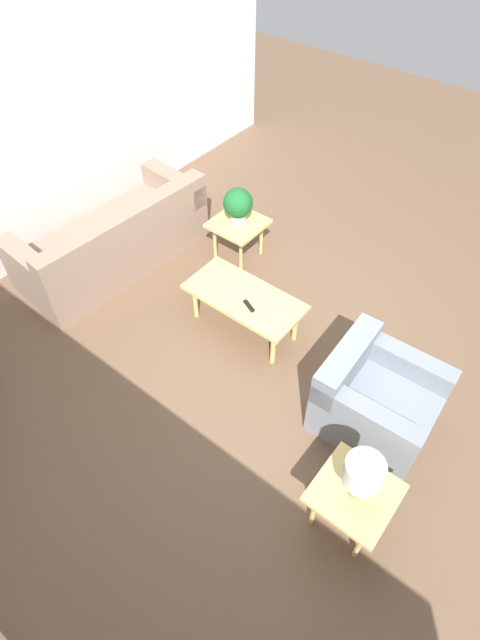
{
  "coord_description": "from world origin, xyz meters",
  "views": [
    {
      "loc": [
        -1.61,
        2.56,
        3.79
      ],
      "look_at": [
        0.22,
        0.25,
        0.55
      ],
      "focal_mm": 28.0,
      "sensor_mm": 36.0,
      "label": 1
    }
  ],
  "objects_px": {
    "coffee_table": "(244,299)",
    "table_lamp": "(363,474)",
    "armchair": "(374,399)",
    "side_table_lamp": "(354,496)",
    "side_table_plant": "(238,227)",
    "sofa": "(115,241)",
    "potted_plant": "(238,204)"
  },
  "relations": [
    {
      "from": "armchair",
      "to": "table_lamp",
      "type": "bearing_deg",
      "value": -164.01
    },
    {
      "from": "side_table_plant",
      "to": "table_lamp",
      "type": "distance_m",
      "value": 3.17
    },
    {
      "from": "side_table_lamp",
      "to": "side_table_plant",
      "type": "bearing_deg",
      "value": -36.62
    },
    {
      "from": "armchair",
      "to": "side_table_lamp",
      "type": "relative_size",
      "value": 1.67
    },
    {
      "from": "sofa",
      "to": "table_lamp",
      "type": "relative_size",
      "value": 5.34
    },
    {
      "from": "side_table_lamp",
      "to": "potted_plant",
      "type": "bearing_deg",
      "value": -36.62
    },
    {
      "from": "sofa",
      "to": "coffee_table",
      "type": "height_order",
      "value": "sofa"
    },
    {
      "from": "side_table_plant",
      "to": "table_lamp",
      "type": "relative_size",
      "value": 1.36
    },
    {
      "from": "side_table_lamp",
      "to": "coffee_table",
      "type": "bearing_deg",
      "value": -30.3
    },
    {
      "from": "side_table_plant",
      "to": "potted_plant",
      "type": "xyz_separation_m",
      "value": [
        -0.0,
        0.0,
        0.3
      ]
    },
    {
      "from": "side_table_lamp",
      "to": "potted_plant",
      "type": "height_order",
      "value": "potted_plant"
    },
    {
      "from": "side_table_plant",
      "to": "table_lamp",
      "type": "bearing_deg",
      "value": 143.38
    },
    {
      "from": "sofa",
      "to": "armchair",
      "type": "relative_size",
      "value": 2.35
    },
    {
      "from": "armchair",
      "to": "side_table_plant",
      "type": "relative_size",
      "value": 1.67
    },
    {
      "from": "coffee_table",
      "to": "table_lamp",
      "type": "distance_m",
      "value": 2.1
    },
    {
      "from": "sofa",
      "to": "coffee_table",
      "type": "relative_size",
      "value": 1.88
    },
    {
      "from": "coffee_table",
      "to": "table_lamp",
      "type": "xyz_separation_m",
      "value": [
        -1.79,
        1.04,
        0.35
      ]
    },
    {
      "from": "coffee_table",
      "to": "side_table_lamp",
      "type": "height_order",
      "value": "side_table_lamp"
    },
    {
      "from": "sofa",
      "to": "potted_plant",
      "type": "bearing_deg",
      "value": 137.74
    },
    {
      "from": "side_table_lamp",
      "to": "potted_plant",
      "type": "xyz_separation_m",
      "value": [
        2.53,
        -1.88,
        0.3
      ]
    },
    {
      "from": "coffee_table",
      "to": "potted_plant",
      "type": "xyz_separation_m",
      "value": [
        0.74,
        -0.84,
        0.3
      ]
    },
    {
      "from": "armchair",
      "to": "side_table_lamp",
      "type": "height_order",
      "value": "armchair"
    },
    {
      "from": "side_table_plant",
      "to": "side_table_lamp",
      "type": "relative_size",
      "value": 1.0
    },
    {
      "from": "side_table_lamp",
      "to": "table_lamp",
      "type": "height_order",
      "value": "table_lamp"
    },
    {
      "from": "side_table_lamp",
      "to": "table_lamp",
      "type": "bearing_deg",
      "value": 90.0
    },
    {
      "from": "side_table_plant",
      "to": "armchair",
      "type": "bearing_deg",
      "value": 155.68
    },
    {
      "from": "sofa",
      "to": "coffee_table",
      "type": "xyz_separation_m",
      "value": [
        -1.73,
        -0.11,
        0.09
      ]
    },
    {
      "from": "armchair",
      "to": "side_table_plant",
      "type": "height_order",
      "value": "armchair"
    },
    {
      "from": "sofa",
      "to": "side_table_plant",
      "type": "distance_m",
      "value": 1.37
    },
    {
      "from": "sofa",
      "to": "side_table_lamp",
      "type": "distance_m",
      "value": 3.63
    },
    {
      "from": "sofa",
      "to": "side_table_lamp",
      "type": "bearing_deg",
      "value": 78.88
    },
    {
      "from": "side_table_plant",
      "to": "coffee_table",
      "type": "bearing_deg",
      "value": 131.66
    }
  ]
}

